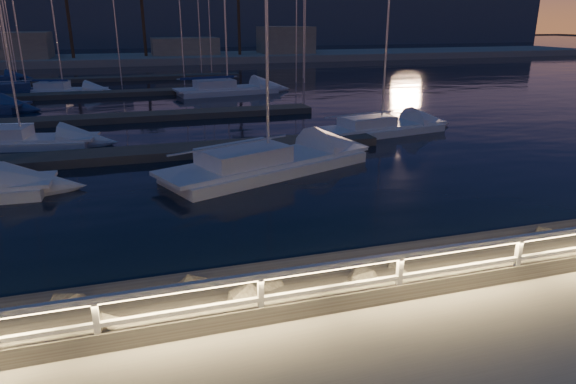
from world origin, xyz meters
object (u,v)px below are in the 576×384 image
sailboat_d (263,162)px  sailboat_g (225,89)px  sailboat_k (61,90)px  sailboat_c (18,139)px  guard_rail (205,295)px  sailboat_j (25,90)px  sailboat_h (378,127)px

sailboat_d → sailboat_g: 24.53m
sailboat_g → sailboat_k: (-13.63, 4.16, -0.07)m
sailboat_d → sailboat_k: (-10.75, 28.52, -0.06)m
sailboat_c → guard_rail: bearing=-60.2°
guard_rail → sailboat_j: (-9.55, 40.93, -0.97)m
sailboat_j → sailboat_g: bearing=-24.1°
sailboat_g → sailboat_k: size_ratio=1.28×
sailboat_c → sailboat_k: size_ratio=1.02×
guard_rail → sailboat_d: sailboat_d is taller
sailboat_h → sailboat_k: (-19.01, 22.85, -0.01)m
guard_rail → sailboat_j: sailboat_j is taller
sailboat_d → sailboat_h: (8.26, 5.68, -0.05)m
sailboat_c → sailboat_g: 21.18m
sailboat_g → sailboat_h: sailboat_g is taller
guard_rail → sailboat_k: bearing=99.2°
sailboat_d → sailboat_g: size_ratio=1.05×
sailboat_g → sailboat_d: bearing=-104.8°
sailboat_c → sailboat_d: bearing=-25.6°
sailboat_d → sailboat_j: sailboat_d is taller
sailboat_d → sailboat_k: bearing=89.2°
sailboat_g → sailboat_k: bearing=155.0°
sailboat_c → sailboat_j: 21.02m
sailboat_k → guard_rail: bearing=-64.8°
sailboat_j → sailboat_c: bearing=-90.4°
sailboat_d → sailboat_k: size_ratio=1.34×
sailboat_c → sailboat_d: sailboat_d is taller
sailboat_d → sailboat_h: sailboat_d is taller
sailboat_g → sailboat_c: bearing=-138.4°
sailboat_h → sailboat_k: size_ratio=1.11×
guard_rail → sailboat_j: size_ratio=3.87×
sailboat_g → sailboat_h: size_ratio=1.15×
guard_rail → sailboat_c: (-6.63, 20.11, -0.97)m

